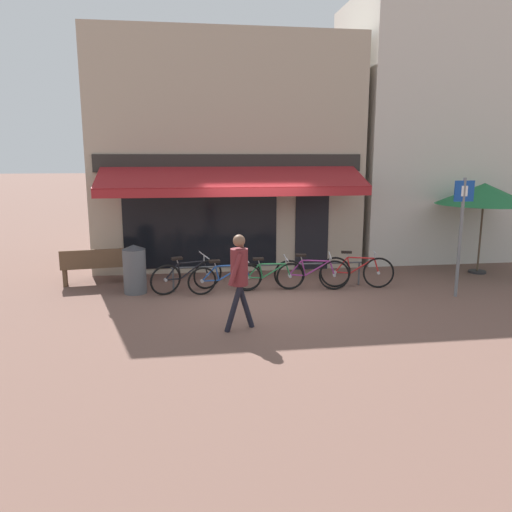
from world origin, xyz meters
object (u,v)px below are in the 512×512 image
at_px(bicycle_blue, 226,278).
at_px(parking_sign, 461,225).
at_px(bicycle_green, 269,276).
at_px(cafe_parasol, 484,194).
at_px(litter_bin, 135,269).
at_px(bicycle_black, 187,276).
at_px(pedestrian_adult, 239,271).
at_px(bicycle_red, 357,271).
at_px(bicycle_purple, 312,274).
at_px(park_bench, 96,265).

bearing_deg(bicycle_blue, parking_sign, -24.01).
height_order(bicycle_green, cafe_parasol, cafe_parasol).
distance_m(litter_bin, cafe_parasol, 8.91).
distance_m(bicycle_green, cafe_parasol, 6.08).
distance_m(bicycle_black, litter_bin, 1.17).
xyz_separation_m(bicycle_black, litter_bin, (-1.15, 0.12, 0.17)).
height_order(bicycle_blue, pedestrian_adult, pedestrian_adult).
bearing_deg(bicycle_blue, bicycle_red, -11.86).
distance_m(bicycle_purple, bicycle_red, 1.10).
height_order(bicycle_red, litter_bin, litter_bin).
xyz_separation_m(bicycle_purple, parking_sign, (3.01, -0.98, 1.19)).
xyz_separation_m(bicycle_black, pedestrian_adult, (0.90, -2.60, 0.69)).
bearing_deg(park_bench, bicycle_green, -23.34).
height_order(litter_bin, park_bench, litter_bin).
bearing_deg(litter_bin, parking_sign, -10.43).
relative_size(bicycle_black, bicycle_blue, 0.95).
distance_m(bicycle_purple, park_bench, 5.13).
height_order(bicycle_black, pedestrian_adult, pedestrian_adult).
distance_m(bicycle_black, pedestrian_adult, 2.83).
xyz_separation_m(bicycle_blue, bicycle_red, (3.07, 0.05, 0.03)).
distance_m(bicycle_black, bicycle_green, 1.85).
bearing_deg(bicycle_green, bicycle_purple, -4.02).
bearing_deg(bicycle_black, cafe_parasol, -16.40).
bearing_deg(bicycle_green, litter_bin, 175.59).
bearing_deg(parking_sign, cafe_parasol, 48.92).
relative_size(bicycle_blue, parking_sign, 0.68).
distance_m(bicycle_blue, parking_sign, 5.22).
xyz_separation_m(bicycle_blue, parking_sign, (4.98, -0.99, 1.22)).
bearing_deg(cafe_parasol, bicycle_purple, -167.73).
relative_size(bicycle_black, bicycle_red, 0.98).
distance_m(bicycle_red, pedestrian_adult, 3.96).
height_order(bicycle_black, bicycle_green, bicycle_black).
height_order(pedestrian_adult, park_bench, pedestrian_adult).
relative_size(bicycle_black, litter_bin, 1.51).
distance_m(bicycle_green, bicycle_red, 2.08).
bearing_deg(bicycle_purple, litter_bin, -174.14).
height_order(pedestrian_adult, cafe_parasol, cafe_parasol).
xyz_separation_m(pedestrian_adult, litter_bin, (-2.06, 2.72, -0.52)).
distance_m(bicycle_black, bicycle_purple, 2.84).
bearing_deg(litter_bin, bicycle_purple, -4.47).
xyz_separation_m(pedestrian_adult, cafe_parasol, (6.69, 3.44, 1.00)).
distance_m(bicycle_black, parking_sign, 6.07).
bearing_deg(cafe_parasol, bicycle_black, -173.64).
height_order(bicycle_black, cafe_parasol, cafe_parasol).
distance_m(bicycle_blue, bicycle_red, 3.07).
height_order(bicycle_black, bicycle_blue, bicycle_black).
height_order(bicycle_black, litter_bin, litter_bin).
xyz_separation_m(bicycle_red, litter_bin, (-5.08, 0.25, 0.16)).
bearing_deg(parking_sign, bicycle_blue, 168.74).
xyz_separation_m(parking_sign, cafe_parasol, (1.75, 2.01, 0.50)).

